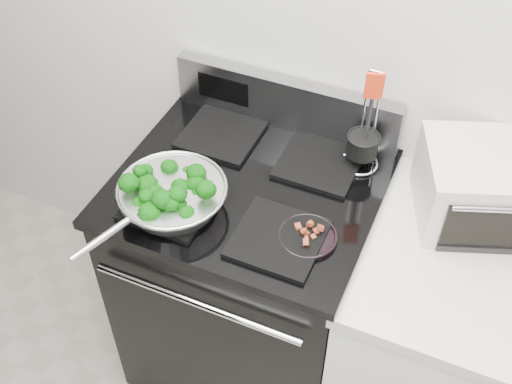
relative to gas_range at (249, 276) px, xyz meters
The scene contains 8 objects.
back_wall 0.97m from the gas_range, 48.22° to the left, with size 4.00×0.02×2.70m, color beige.
gas_range is the anchor object (origin of this frame).
counter 0.69m from the gas_range, ahead, with size 0.62×0.68×0.92m.
skillet 0.57m from the gas_range, 130.60° to the right, with size 0.32×0.49×0.07m.
broccoli_pile 0.58m from the gas_range, 130.83° to the right, with size 0.25×0.25×0.09m, color black, non-canonical shape.
bacon_plate 0.55m from the gas_range, 29.18° to the right, with size 0.17×0.17×0.04m.
utensil_holder 0.64m from the gas_range, 36.55° to the left, with size 0.11×0.11×0.35m.
toaster_oven 0.89m from the gas_range, 15.31° to the left, with size 0.47×0.42×0.23m.
Camera 1 is at (0.28, 0.15, 2.31)m, focal length 45.00 mm.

